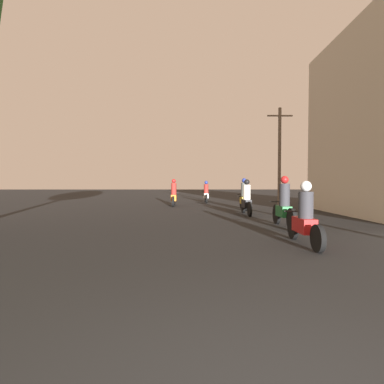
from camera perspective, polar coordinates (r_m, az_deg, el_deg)
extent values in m
cylinder|color=black|center=(7.89, 18.68, -6.44)|extent=(0.10, 0.57, 0.57)
cylinder|color=black|center=(6.55, 22.86, -8.16)|extent=(0.10, 0.57, 0.57)
cube|color=red|center=(7.19, 20.58, -5.92)|extent=(0.30, 0.77, 0.33)
cylinder|color=black|center=(7.60, 19.33, -3.48)|extent=(0.60, 0.04, 0.04)
cylinder|color=#2D2D33|center=(7.07, 20.85, -2.32)|extent=(0.32, 0.32, 0.59)
sphere|color=silver|center=(7.06, 20.89, 1.03)|extent=(0.24, 0.24, 0.24)
cylinder|color=black|center=(10.55, 15.82, -4.08)|extent=(0.10, 0.67, 0.67)
cylinder|color=black|center=(9.14, 18.44, -5.00)|extent=(0.10, 0.67, 0.67)
cube|color=#1E6B33|center=(9.83, 17.05, -3.51)|extent=(0.30, 0.74, 0.34)
cylinder|color=black|center=(10.27, 16.25, -1.76)|extent=(0.60, 0.04, 0.04)
cylinder|color=#2D2D33|center=(9.72, 17.21, -0.51)|extent=(0.32, 0.32, 0.69)
sphere|color=#A51919|center=(9.72, 17.23, 2.24)|extent=(0.24, 0.24, 0.24)
cylinder|color=black|center=(13.99, 9.74, -2.70)|extent=(0.10, 0.62, 0.62)
cylinder|color=black|center=(12.57, 10.91, -3.21)|extent=(0.10, 0.62, 0.62)
cube|color=black|center=(13.26, 10.30, -2.17)|extent=(0.30, 0.87, 0.36)
cylinder|color=black|center=(13.71, 9.94, -0.87)|extent=(0.60, 0.04, 0.04)
cylinder|color=silver|center=(13.15, 10.38, -0.03)|extent=(0.32, 0.32, 0.64)
sphere|color=black|center=(13.15, 10.39, 1.88)|extent=(0.24, 0.24, 0.24)
cylinder|color=black|center=(16.43, 9.41, -2.06)|extent=(0.10, 0.61, 0.61)
cylinder|color=black|center=(15.07, 10.31, -2.41)|extent=(0.10, 0.61, 0.61)
cube|color=gold|center=(15.74, 9.84, -1.53)|extent=(0.30, 0.76, 0.38)
cylinder|color=black|center=(16.17, 9.56, -0.41)|extent=(0.60, 0.04, 0.04)
cylinder|color=#4C514C|center=(15.64, 9.90, 0.44)|extent=(0.32, 0.32, 0.71)
sphere|color=navy|center=(15.64, 9.91, 2.18)|extent=(0.24, 0.24, 0.24)
cylinder|color=black|center=(18.66, -3.36, -1.55)|extent=(0.10, 0.62, 0.62)
cylinder|color=black|center=(17.28, -3.60, -1.82)|extent=(0.10, 0.62, 0.62)
cube|color=orange|center=(17.96, -3.48, -1.11)|extent=(0.30, 0.76, 0.36)
cylinder|color=black|center=(18.40, -3.40, -0.17)|extent=(0.60, 0.04, 0.04)
cylinder|color=maroon|center=(17.87, -3.49, 0.59)|extent=(0.32, 0.32, 0.71)
sphere|color=#A51919|center=(17.87, -3.49, 2.11)|extent=(0.24, 0.24, 0.24)
cylinder|color=black|center=(21.87, 2.59, -1.08)|extent=(0.10, 0.61, 0.61)
cylinder|color=black|center=(20.46, 2.80, -1.28)|extent=(0.10, 0.61, 0.61)
cube|color=silver|center=(21.16, 2.70, -0.71)|extent=(0.30, 0.86, 0.34)
cylinder|color=black|center=(21.61, 2.63, 0.06)|extent=(0.60, 0.04, 0.04)
cylinder|color=maroon|center=(21.05, 2.71, 0.62)|extent=(0.32, 0.32, 0.65)
sphere|color=navy|center=(21.05, 2.71, 1.82)|extent=(0.24, 0.24, 0.24)
cylinder|color=#6B5B4C|center=(19.98, 16.33, 6.53)|extent=(0.20, 0.20, 6.15)
cylinder|color=#6B5B4C|center=(20.35, 16.39, 13.77)|extent=(1.60, 0.10, 0.10)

